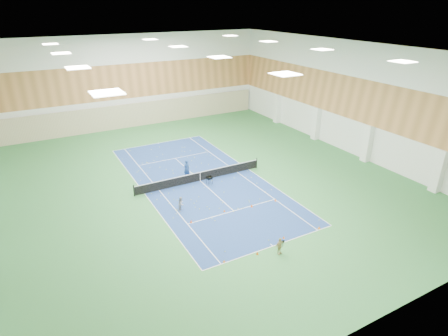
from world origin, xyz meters
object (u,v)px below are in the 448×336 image
object	(u,v)px
tennis_net	(200,176)
child_court	(181,204)
child_apron	(280,246)
ball_cart	(209,180)
coach	(186,169)

from	to	relation	value
tennis_net	child_court	bearing A→B (deg)	-131.29
tennis_net	child_apron	size ratio (longest dim) A/B	10.15
child_apron	ball_cart	bearing A→B (deg)	78.71
coach	ball_cart	distance (m)	2.69
coach	child_court	xyz separation A→B (m)	(-2.84, -5.46, -0.33)
coach	ball_cart	world-z (taller)	coach
child_court	child_apron	bearing A→B (deg)	-111.46
coach	child_apron	xyz separation A→B (m)	(0.72, -14.04, -0.31)
tennis_net	ball_cart	size ratio (longest dim) A/B	15.74
tennis_net	coach	world-z (taller)	coach
child_apron	ball_cart	size ratio (longest dim) A/B	1.55
ball_cart	child_apron	bearing A→B (deg)	-99.54
child_apron	tennis_net	bearing A→B (deg)	81.03
tennis_net	coach	size ratio (longest dim) A/B	6.78
coach	child_court	distance (m)	6.16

